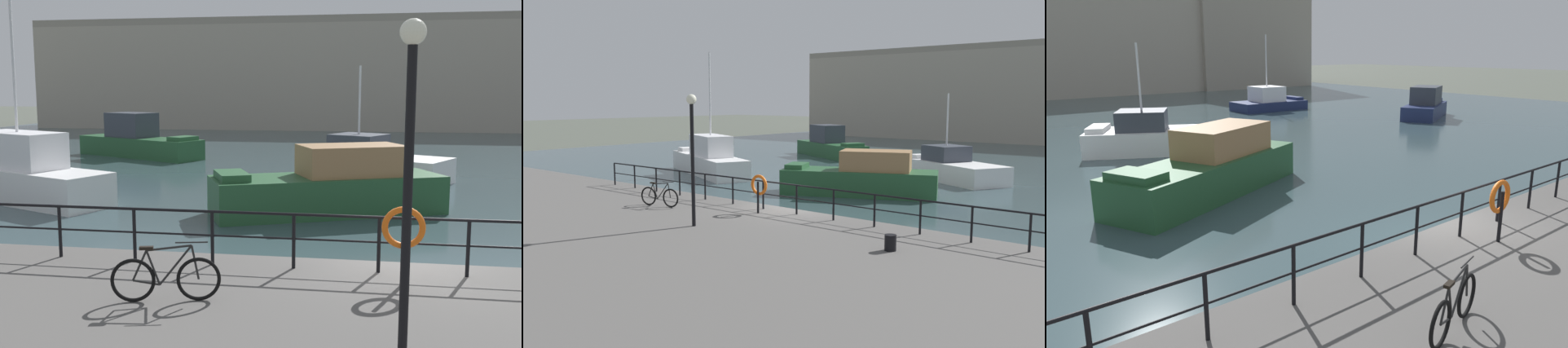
{
  "view_description": "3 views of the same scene",
  "coord_description": "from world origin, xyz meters",
  "views": [
    {
      "loc": [
        -0.99,
        -11.87,
        4.21
      ],
      "look_at": [
        -3.22,
        1.38,
        2.3
      ],
      "focal_mm": 41.54,
      "sensor_mm": 36.0,
      "label": 1
    },
    {
      "loc": [
        13.33,
        -16.38,
        4.85
      ],
      "look_at": [
        -2.55,
        2.79,
        1.6
      ],
      "focal_mm": 39.16,
      "sensor_mm": 36.0,
      "label": 2
    },
    {
      "loc": [
        -9.88,
        -6.52,
        4.9
      ],
      "look_at": [
        -3.01,
        1.81,
        2.15
      ],
      "focal_mm": 33.46,
      "sensor_mm": 36.0,
      "label": 3
    }
  ],
  "objects": [
    {
      "name": "quay_railing",
      "position": [
        0.17,
        -0.75,
        1.53
      ],
      "size": [
        20.78,
        0.07,
        1.08
      ],
      "color": "black",
      "rests_on": "quay_promenade"
    },
    {
      "name": "moored_harbor_tender",
      "position": [
        -1.96,
        8.32,
        0.91
      ],
      "size": [
        8.1,
        5.27,
        2.31
      ],
      "rotation": [
        0.0,
        0.0,
        3.55
      ],
      "color": "#23512D",
      "rests_on": "water_basin"
    },
    {
      "name": "life_ring_stand",
      "position": [
        -0.24,
        -1.42,
        1.77
      ],
      "size": [
        0.75,
        0.16,
        1.4
      ],
      "color": "black",
      "rests_on": "quay_promenade"
    },
    {
      "name": "water_basin",
      "position": [
        0.0,
        30.2,
        0.01
      ],
      "size": [
        80.0,
        60.0,
        0.01
      ],
      "primitive_type": "cube",
      "color": "#33474C",
      "rests_on": "ground_plane"
    },
    {
      "name": "ground_plane",
      "position": [
        0.0,
        0.0,
        0.0
      ],
      "size": [
        240.0,
        240.0,
        0.0
      ],
      "primitive_type": "plane",
      "color": "#4C5147"
    },
    {
      "name": "moored_red_daysailer",
      "position": [
        -0.58,
        16.38,
        0.77
      ],
      "size": [
        7.27,
        5.62,
        5.24
      ],
      "rotation": [
        0.0,
        0.0,
        2.65
      ],
      "color": "white",
      "rests_on": "water_basin"
    },
    {
      "name": "parked_bicycle",
      "position": [
        -4.05,
        -2.9,
        1.19
      ],
      "size": [
        1.74,
        0.47,
        0.98
      ],
      "rotation": [
        0.0,
        0.0,
        0.23
      ],
      "color": "black",
      "rests_on": "quay_promenade"
    },
    {
      "name": "quay_lamp_post",
      "position": [
        -0.42,
        -4.36,
        3.54
      ],
      "size": [
        0.32,
        0.32,
        4.23
      ],
      "color": "black",
      "rests_on": "quay_promenade"
    },
    {
      "name": "harbor_building",
      "position": [
        7.36,
        54.27,
        5.94
      ],
      "size": [
        70.59,
        14.04,
        15.34
      ],
      "color": "#A89E8E",
      "rests_on": "ground_plane"
    },
    {
      "name": "moored_small_launch",
      "position": [
        -14.09,
        8.99,
        0.98
      ],
      "size": [
        9.2,
        5.63,
        7.86
      ],
      "rotation": [
        0.0,
        0.0,
        2.73
      ],
      "color": "white",
      "rests_on": "water_basin"
    },
    {
      "name": "moored_white_yacht",
      "position": [
        -14.69,
        23.63,
        0.97
      ],
      "size": [
        8.92,
        6.09,
        2.71
      ],
      "rotation": [
        0.0,
        0.0,
        -0.48
      ],
      "color": "#23512D",
      "rests_on": "water_basin"
    }
  ]
}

